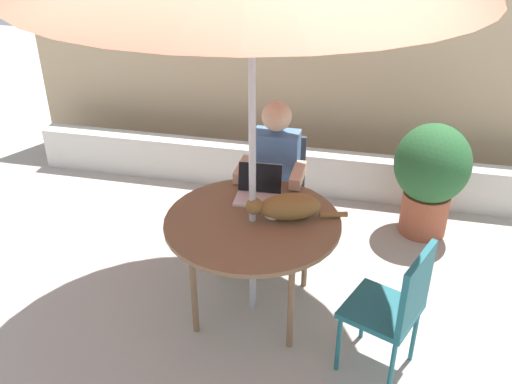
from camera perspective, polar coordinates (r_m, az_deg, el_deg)
The scene contains 10 objects.
ground_plane at distance 4.07m, azimuth -0.32°, elevation -11.42°, with size 14.00×14.00×0.00m, color #ADA399.
fence_back at distance 5.61m, azimuth 5.03°, elevation 11.21°, with size 5.66×0.08×1.82m, color tan.
planter_wall_low at distance 5.38m, azimuth 3.85°, elevation 2.22°, with size 5.09×0.20×0.41m, color beige.
patio_table at distance 3.67m, azimuth -0.35°, elevation -3.50°, with size 1.14×1.14×0.72m.
chair_occupied at distance 4.48m, azimuth 2.19°, elevation 0.95°, with size 0.40×0.40×0.90m.
chair_empty at distance 3.38m, azimuth 13.92°, elevation -10.82°, with size 0.52×0.52×0.90m.
person_seated at distance 4.26m, azimuth 1.84°, elevation 1.96°, with size 0.48×0.48×1.24m.
laptop at distance 3.87m, azimuth 0.28°, elevation 0.40°, with size 0.31×0.26×0.21m.
cat at distance 3.62m, azimuth 3.04°, elevation -1.53°, with size 0.64×0.31×0.17m.
potted_plant_near_fence at distance 4.77m, azimuth 17.15°, elevation 1.84°, with size 0.60×0.60×0.96m.
Camera 1 is at (0.70, -2.99, 2.67)m, focal length 39.84 mm.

